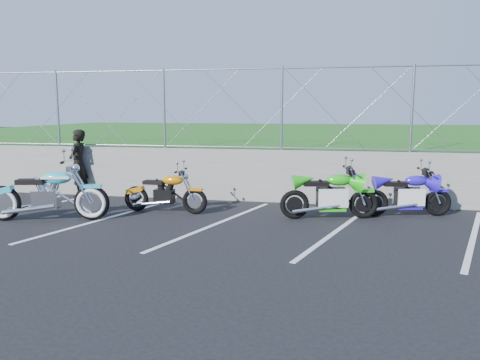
% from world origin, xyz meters
% --- Properties ---
extents(ground, '(90.00, 90.00, 0.00)m').
position_xyz_m(ground, '(0.00, 0.00, 0.00)').
color(ground, black).
rests_on(ground, ground).
extents(retaining_wall, '(30.00, 0.22, 1.30)m').
position_xyz_m(retaining_wall, '(0.00, 3.50, 0.65)').
color(retaining_wall, slate).
rests_on(retaining_wall, ground).
extents(grass_field, '(30.00, 20.00, 1.30)m').
position_xyz_m(grass_field, '(0.00, 13.50, 0.65)').
color(grass_field, '#1C5316').
rests_on(grass_field, ground).
extents(chain_link_fence, '(28.00, 0.03, 2.00)m').
position_xyz_m(chain_link_fence, '(0.00, 3.50, 2.30)').
color(chain_link_fence, gray).
rests_on(chain_link_fence, retaining_wall).
extents(parking_lines, '(18.29, 4.31, 0.01)m').
position_xyz_m(parking_lines, '(1.20, 1.00, 0.00)').
color(parking_lines, silver).
rests_on(parking_lines, ground).
extents(cruiser_turquoise, '(2.50, 0.85, 1.26)m').
position_xyz_m(cruiser_turquoise, '(-3.48, 0.60, 0.51)').
color(cruiser_turquoise, black).
rests_on(cruiser_turquoise, ground).
extents(naked_orange, '(1.96, 0.66, 0.97)m').
position_xyz_m(naked_orange, '(-1.36, 1.78, 0.42)').
color(naked_orange, black).
rests_on(naked_orange, ground).
extents(sportbike_green, '(2.05, 0.75, 1.08)m').
position_xyz_m(sportbike_green, '(2.23, 1.90, 0.46)').
color(sportbike_green, black).
rests_on(sportbike_green, ground).
extents(sportbike_blue, '(1.93, 0.70, 1.01)m').
position_xyz_m(sportbike_blue, '(3.86, 2.47, 0.44)').
color(sportbike_blue, black).
rests_on(sportbike_blue, ground).
extents(person_standing, '(0.47, 0.67, 1.76)m').
position_xyz_m(person_standing, '(-4.30, 3.20, 0.88)').
color(person_standing, black).
rests_on(person_standing, ground).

